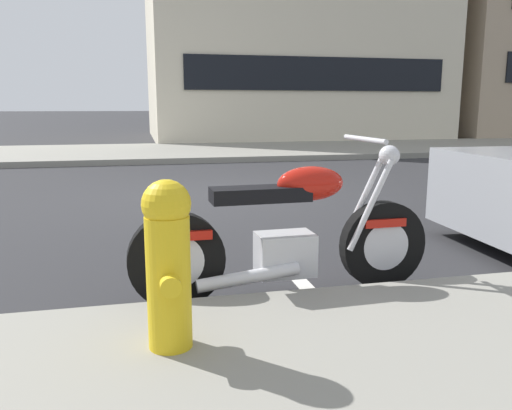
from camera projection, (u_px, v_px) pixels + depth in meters
ground_plane at (220, 195)px, 7.79m from camera, size 260.00×260.00×0.00m
parking_stall_stripe at (294, 274)px, 4.15m from camera, size 0.12×2.20×0.01m
parked_motorcycle at (288, 237)px, 3.61m from camera, size 2.17×0.62×1.12m
fire_hydrant at (168, 260)px, 2.52m from camera, size 0.24×0.36×0.85m
townhouse_mid_block at (280, 6)px, 21.42m from camera, size 10.80×10.04×10.83m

